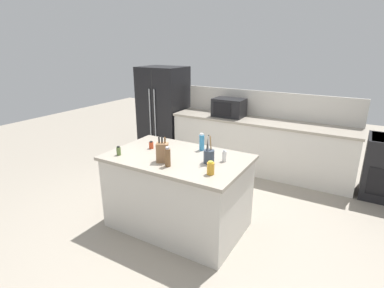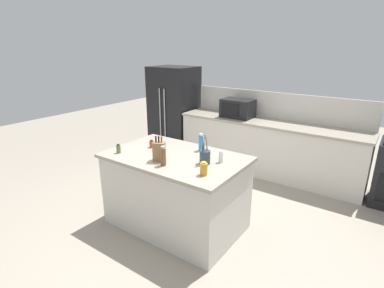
# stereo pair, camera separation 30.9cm
# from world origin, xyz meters

# --- Properties ---
(ground_plane) EXTENTS (14.00, 14.00, 0.00)m
(ground_plane) POSITION_xyz_m (0.00, 0.00, 0.00)
(ground_plane) COLOR gray
(back_counter_run) EXTENTS (3.22, 0.66, 0.94)m
(back_counter_run) POSITION_xyz_m (0.30, 2.20, 0.47)
(back_counter_run) COLOR beige
(back_counter_run) RESTS_ON ground_plane
(wall_backsplash) EXTENTS (3.18, 0.03, 0.46)m
(wall_backsplash) POSITION_xyz_m (0.30, 2.52, 1.17)
(wall_backsplash) COLOR beige
(wall_backsplash) RESTS_ON back_counter_run
(kitchen_island) EXTENTS (1.66, 1.04, 0.94)m
(kitchen_island) POSITION_xyz_m (0.00, 0.00, 0.47)
(kitchen_island) COLOR beige
(kitchen_island) RESTS_ON ground_plane
(refrigerator) EXTENTS (0.90, 0.75, 1.77)m
(refrigerator) POSITION_xyz_m (-1.80, 2.25, 0.89)
(refrigerator) COLOR black
(refrigerator) RESTS_ON ground_plane
(microwave) EXTENTS (0.55, 0.39, 0.33)m
(microwave) POSITION_xyz_m (-0.30, 2.20, 1.10)
(microwave) COLOR black
(microwave) RESTS_ON back_counter_run
(knife_block) EXTENTS (0.16, 0.15, 0.29)m
(knife_block) POSITION_xyz_m (-0.05, -0.23, 1.05)
(knife_block) COLOR #936B47
(knife_block) RESTS_ON kitchen_island
(utensil_crock) EXTENTS (0.12, 0.12, 0.32)m
(utensil_crock) POSITION_xyz_m (0.42, -0.00, 1.02)
(utensil_crock) COLOR #333D4C
(utensil_crock) RESTS_ON kitchen_island
(honey_jar) EXTENTS (0.08, 0.08, 0.14)m
(honey_jar) POSITION_xyz_m (0.58, -0.26, 1.01)
(honey_jar) COLOR gold
(honey_jar) RESTS_ON kitchen_island
(spice_jar_oregano) EXTENTS (0.05, 0.05, 0.11)m
(spice_jar_oregano) POSITION_xyz_m (-0.62, -0.32, 0.99)
(spice_jar_oregano) COLOR #567038
(spice_jar_oregano) RESTS_ON kitchen_island
(spice_jar_paprika) EXTENTS (0.06, 0.06, 0.10)m
(spice_jar_paprika) POSITION_xyz_m (-0.43, 0.06, 0.98)
(spice_jar_paprika) COLOR #B73D1E
(spice_jar_paprika) RESTS_ON kitchen_island
(pepper_grinder) EXTENTS (0.06, 0.06, 0.22)m
(pepper_grinder) POSITION_xyz_m (0.08, -0.31, 1.04)
(pepper_grinder) COLOR brown
(pepper_grinder) RESTS_ON kitchen_island
(dish_soap_bottle) EXTENTS (0.06, 0.06, 0.22)m
(dish_soap_bottle) POSITION_xyz_m (0.15, 0.33, 1.04)
(dish_soap_bottle) COLOR #3384BC
(dish_soap_bottle) RESTS_ON kitchen_island
(salt_shaker) EXTENTS (0.05, 0.05, 0.13)m
(salt_shaker) POSITION_xyz_m (0.55, 0.13, 1.00)
(salt_shaker) COLOR silver
(salt_shaker) RESTS_ON kitchen_island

